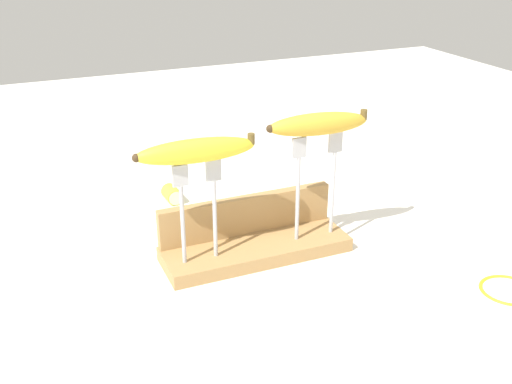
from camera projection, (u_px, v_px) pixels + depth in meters
name	position (u px, v px, depth m)	size (l,w,h in m)	color
ground_plane	(256.00, 255.00, 1.13)	(3.00, 3.00, 0.00)	white
wooden_board	(256.00, 249.00, 1.12)	(0.34, 0.11, 0.03)	#A87F4C
board_backstop	(246.00, 215.00, 1.14)	(0.33, 0.02, 0.07)	#A87F4C
fork_stand_left	(198.00, 203.00, 1.02)	(0.08, 0.01, 0.18)	#B2B2B7
fork_stand_right	(316.00, 177.00, 1.10)	(0.10, 0.01, 0.19)	#B2B2B7
banana_raised_left	(196.00, 151.00, 0.98)	(0.20, 0.05, 0.04)	yellow
banana_raised_right	(318.00, 124.00, 1.06)	(0.18, 0.06, 0.04)	gold
banana_chunk_near	(238.00, 214.00, 1.24)	(0.05, 0.05, 0.04)	gold
banana_chunk_far	(172.00, 195.00, 1.33)	(0.04, 0.05, 0.03)	#B2C138
wire_coil	(509.00, 289.00, 1.02)	(0.09, 0.09, 0.01)	gold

